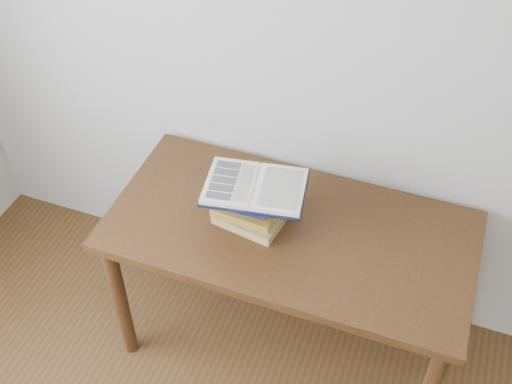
% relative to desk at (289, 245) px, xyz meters
% --- Properties ---
extents(desk, '(1.37, 0.68, 0.73)m').
position_rel_desk_xyz_m(desk, '(0.00, 0.00, 0.00)').
color(desk, '#402C10').
rests_on(desk, ground).
extents(book_stack, '(0.27, 0.21, 0.19)m').
position_rel_desk_xyz_m(book_stack, '(-0.16, -0.01, 0.19)').
color(book_stack, '#997D4F').
rests_on(book_stack, desk).
extents(open_book, '(0.39, 0.30, 0.03)m').
position_rel_desk_xyz_m(open_book, '(-0.13, -0.04, 0.30)').
color(open_book, black).
rests_on(open_book, book_stack).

